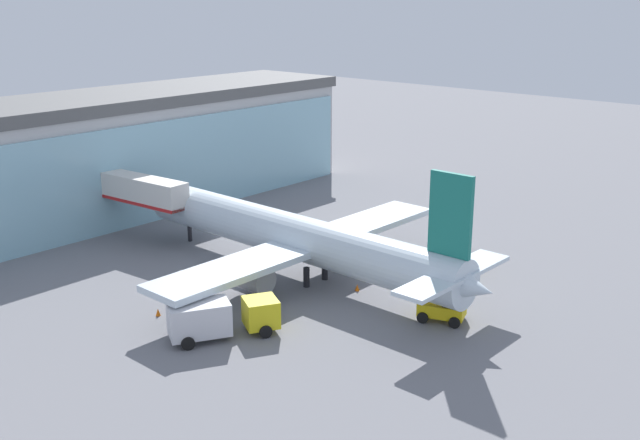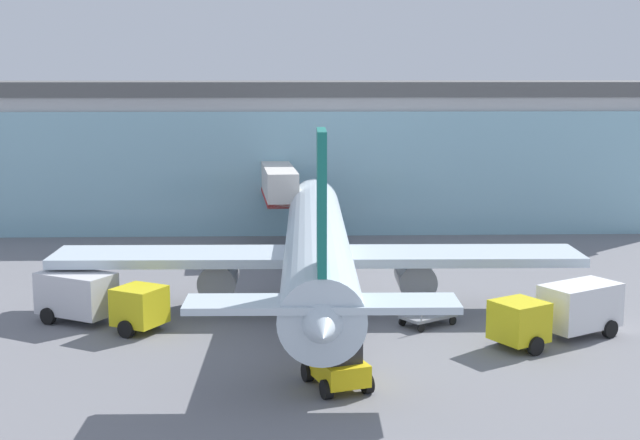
{
  "view_description": "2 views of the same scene",
  "coord_description": "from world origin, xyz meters",
  "px_view_note": "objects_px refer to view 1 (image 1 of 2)",
  "views": [
    {
      "loc": [
        -40.53,
        -31.29,
        22.0
      ],
      "look_at": [
        1.91,
        7.36,
        4.7
      ],
      "focal_mm": 42.0,
      "sensor_mm": 36.0,
      "label": 1
    },
    {
      "loc": [
        -0.0,
        -40.85,
        13.16
      ],
      "look_at": [
        0.5,
        7.54,
        5.05
      ],
      "focal_mm": 50.0,
      "sensor_mm": 36.0,
      "label": 2
    }
  ],
  "objects_px": {
    "pushback_tug": "(444,308)",
    "safety_cone_wingtip": "(158,312)",
    "jet_bridge": "(129,189)",
    "fuel_truck": "(451,243)",
    "airplane": "(298,238)",
    "safety_cone_nose": "(357,287)",
    "baggage_cart": "(382,265)",
    "catering_truck": "(220,317)"
  },
  "relations": [
    {
      "from": "pushback_tug",
      "to": "safety_cone_wingtip",
      "type": "distance_m",
      "value": 20.3
    },
    {
      "from": "jet_bridge",
      "to": "fuel_truck",
      "type": "relative_size",
      "value": 1.87
    },
    {
      "from": "airplane",
      "to": "pushback_tug",
      "type": "height_order",
      "value": "airplane"
    },
    {
      "from": "pushback_tug",
      "to": "safety_cone_nose",
      "type": "bearing_deg",
      "value": -21.9
    },
    {
      "from": "baggage_cart",
      "to": "safety_cone_wingtip",
      "type": "relative_size",
      "value": 5.83
    },
    {
      "from": "jet_bridge",
      "to": "safety_cone_nose",
      "type": "xyz_separation_m",
      "value": [
        3.9,
        -24.44,
        -4.42
      ]
    },
    {
      "from": "jet_bridge",
      "to": "safety_cone_wingtip",
      "type": "distance_m",
      "value": 19.82
    },
    {
      "from": "catering_truck",
      "to": "safety_cone_nose",
      "type": "relative_size",
      "value": 13.6
    },
    {
      "from": "airplane",
      "to": "catering_truck",
      "type": "bearing_deg",
      "value": 108.44
    },
    {
      "from": "fuel_truck",
      "to": "jet_bridge",
      "type": "bearing_deg",
      "value": -91.66
    },
    {
      "from": "safety_cone_nose",
      "to": "catering_truck",
      "type": "bearing_deg",
      "value": 173.1
    },
    {
      "from": "airplane",
      "to": "safety_cone_wingtip",
      "type": "distance_m",
      "value": 12.81
    },
    {
      "from": "fuel_truck",
      "to": "safety_cone_wingtip",
      "type": "distance_m",
      "value": 25.85
    },
    {
      "from": "jet_bridge",
      "to": "fuel_truck",
      "type": "xyz_separation_m",
      "value": [
        14.93,
        -25.76,
        -3.23
      ]
    },
    {
      "from": "baggage_cart",
      "to": "pushback_tug",
      "type": "relative_size",
      "value": 0.88
    },
    {
      "from": "airplane",
      "to": "catering_truck",
      "type": "distance_m",
      "value": 12.36
    },
    {
      "from": "jet_bridge",
      "to": "airplane",
      "type": "bearing_deg",
      "value": -177.03
    },
    {
      "from": "catering_truck",
      "to": "safety_cone_wingtip",
      "type": "xyz_separation_m",
      "value": [
        -0.69,
        6.01,
        -1.19
      ]
    },
    {
      "from": "catering_truck",
      "to": "safety_cone_nose",
      "type": "xyz_separation_m",
      "value": [
        12.54,
        -1.52,
        -1.19
      ]
    },
    {
      "from": "safety_cone_nose",
      "to": "pushback_tug",
      "type": "bearing_deg",
      "value": -91.39
    },
    {
      "from": "airplane",
      "to": "safety_cone_wingtip",
      "type": "xyz_separation_m",
      "value": [
        -12.26,
        2.07,
        -3.06
      ]
    },
    {
      "from": "baggage_cart",
      "to": "safety_cone_nose",
      "type": "distance_m",
      "value": 4.97
    },
    {
      "from": "safety_cone_nose",
      "to": "safety_cone_wingtip",
      "type": "height_order",
      "value": "same"
    },
    {
      "from": "safety_cone_wingtip",
      "to": "jet_bridge",
      "type": "bearing_deg",
      "value": 61.12
    },
    {
      "from": "catering_truck",
      "to": "fuel_truck",
      "type": "height_order",
      "value": "same"
    },
    {
      "from": "pushback_tug",
      "to": "safety_cone_nose",
      "type": "distance_m",
      "value": 8.05
    },
    {
      "from": "safety_cone_nose",
      "to": "safety_cone_wingtip",
      "type": "distance_m",
      "value": 15.22
    },
    {
      "from": "fuel_truck",
      "to": "pushback_tug",
      "type": "distance_m",
      "value": 13.08
    },
    {
      "from": "jet_bridge",
      "to": "pushback_tug",
      "type": "height_order",
      "value": "jet_bridge"
    },
    {
      "from": "pushback_tug",
      "to": "safety_cone_nose",
      "type": "height_order",
      "value": "pushback_tug"
    },
    {
      "from": "airplane",
      "to": "pushback_tug",
      "type": "relative_size",
      "value": 9.92
    },
    {
      "from": "jet_bridge",
      "to": "airplane",
      "type": "relative_size",
      "value": 0.38
    },
    {
      "from": "airplane",
      "to": "safety_cone_nose",
      "type": "xyz_separation_m",
      "value": [
        0.97,
        -5.45,
        -3.06
      ]
    },
    {
      "from": "jet_bridge",
      "to": "safety_cone_wingtip",
      "type": "relative_size",
      "value": 24.98
    },
    {
      "from": "jet_bridge",
      "to": "pushback_tug",
      "type": "bearing_deg",
      "value": -179.28
    },
    {
      "from": "jet_bridge",
      "to": "safety_cone_wingtip",
      "type": "bearing_deg",
      "value": 145.32
    },
    {
      "from": "airplane",
      "to": "baggage_cart",
      "type": "distance_m",
      "value": 7.67
    },
    {
      "from": "airplane",
      "to": "fuel_truck",
      "type": "distance_m",
      "value": 13.91
    },
    {
      "from": "baggage_cart",
      "to": "jet_bridge",
      "type": "bearing_deg",
      "value": -105.02
    },
    {
      "from": "catering_truck",
      "to": "safety_cone_wingtip",
      "type": "bearing_deg",
      "value": 124.58
    },
    {
      "from": "safety_cone_nose",
      "to": "airplane",
      "type": "bearing_deg",
      "value": 100.11
    },
    {
      "from": "jet_bridge",
      "to": "baggage_cart",
      "type": "height_order",
      "value": "jet_bridge"
    }
  ]
}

